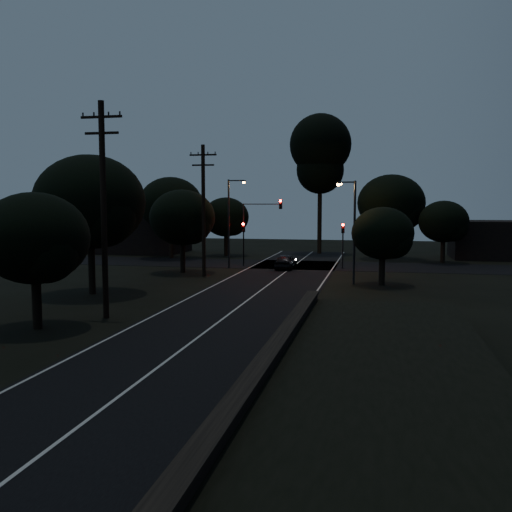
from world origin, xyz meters
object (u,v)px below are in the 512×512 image
at_px(utility_pole_far, 203,208).
at_px(signal_left, 244,236).
at_px(utility_pole_mid, 103,206).
at_px(tall_pine, 320,153).
at_px(streetlight_a, 231,217).
at_px(signal_right, 343,237).
at_px(streetlight_c, 352,225).
at_px(car, 286,262).
at_px(streetlight_b, 353,216).
at_px(signal_mast, 261,220).

bearing_deg(utility_pole_far, signal_left, 80.06).
xyz_separation_m(utility_pole_mid, utility_pole_far, (0.00, 17.00, -0.25)).
distance_m(tall_pine, streetlight_a, 19.45).
xyz_separation_m(utility_pole_far, streetlight_a, (0.69, 6.00, -0.85)).
height_order(signal_left, signal_right, same).
distance_m(streetlight_c, car, 11.09).
height_order(tall_pine, signal_right, tall_pine).
relative_size(utility_pole_mid, tall_pine, 0.68).
height_order(utility_pole_far, tall_pine, tall_pine).
distance_m(tall_pine, signal_left, 18.29).
bearing_deg(car, tall_pine, -93.80).
xyz_separation_m(signal_right, streetlight_b, (0.71, 4.01, 1.80)).
bearing_deg(signal_right, streetlight_b, 80.00).
height_order(streetlight_b, streetlight_c, streetlight_b).
height_order(tall_pine, streetlight_c, tall_pine).
bearing_deg(tall_pine, signal_mast, -104.62).
bearing_deg(streetlight_c, car, 126.28).
bearing_deg(streetlight_b, utility_pole_mid, -111.30).
bearing_deg(streetlight_c, tall_pine, 100.93).
bearing_deg(streetlight_a, streetlight_c, -35.69).
relative_size(utility_pole_far, signal_left, 2.56).
relative_size(signal_right, signal_mast, 0.66).
relative_size(tall_pine, car, 4.07).
xyz_separation_m(signal_mast, car, (2.55, -1.55, -3.66)).
relative_size(utility_pole_far, streetlight_a, 1.31).
bearing_deg(streetlight_b, streetlight_c, -87.86).
height_order(signal_right, signal_mast, signal_mast).
distance_m(utility_pole_mid, signal_right, 27.30).
distance_m(utility_pole_mid, car, 24.63).
relative_size(utility_pole_mid, utility_pole_far, 1.05).
xyz_separation_m(signal_right, streetlight_a, (-9.91, -1.99, 1.80)).
bearing_deg(signal_mast, streetlight_a, -140.23).
distance_m(utility_pole_far, tall_pine, 24.82).
bearing_deg(signal_left, utility_pole_mid, -93.21).
xyz_separation_m(utility_pole_mid, signal_right, (10.60, 24.99, -2.90)).
xyz_separation_m(tall_pine, car, (-1.37, -16.56, -10.99)).
height_order(signal_left, streetlight_c, streetlight_c).
xyz_separation_m(utility_pole_far, signal_left, (1.40, 7.99, -2.65)).
distance_m(tall_pine, signal_right, 17.78).
height_order(utility_pole_far, signal_mast, utility_pole_far).
distance_m(signal_left, signal_mast, 2.26).
relative_size(signal_mast, streetlight_b, 0.78).
bearing_deg(signal_right, car, -162.67).
bearing_deg(car, utility_pole_mid, 77.39).
bearing_deg(streetlight_b, utility_pole_far, -133.30).
height_order(utility_pole_mid, signal_mast, utility_pole_mid).
bearing_deg(streetlight_b, car, -135.56).
bearing_deg(utility_pole_mid, tall_pine, 80.07).
bearing_deg(utility_pole_far, streetlight_c, -9.60).
height_order(streetlight_b, car, streetlight_b).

